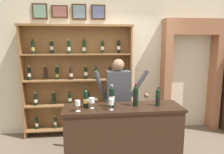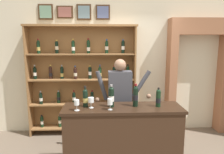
{
  "view_description": "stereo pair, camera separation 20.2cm",
  "coord_description": "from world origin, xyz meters",
  "px_view_note": "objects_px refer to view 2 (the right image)",
  "views": [
    {
      "loc": [
        -0.46,
        -2.91,
        1.94
      ],
      "look_at": [
        -0.12,
        0.12,
        1.42
      ],
      "focal_mm": 34.08,
      "sensor_mm": 36.0,
      "label": 1
    },
    {
      "loc": [
        -0.25,
        -2.93,
        1.94
      ],
      "look_at": [
        -0.12,
        0.12,
        1.42
      ],
      "focal_mm": 34.08,
      "sensor_mm": 36.0,
      "label": 2
    }
  ],
  "objects_px": {
    "wine_shelf": "(82,78)",
    "tasting_bottle_chianti": "(136,96)",
    "tasting_bottle_vin_santo": "(111,97)",
    "wine_glass_center": "(91,100)",
    "tasting_counter": "(122,140)",
    "shopkeeper": "(120,97)",
    "tasting_bottle_rosso": "(85,97)",
    "wine_glass_right": "(77,103)",
    "tasting_bottle_bianco": "(158,98)",
    "wine_glass_spare": "(110,102)"
  },
  "relations": [
    {
      "from": "wine_glass_right",
      "to": "wine_shelf",
      "type": "bearing_deg",
      "value": 92.42
    },
    {
      "from": "tasting_bottle_chianti",
      "to": "wine_glass_right",
      "type": "distance_m",
      "value": 0.84
    },
    {
      "from": "tasting_counter",
      "to": "wine_glass_right",
      "type": "height_order",
      "value": "wine_glass_right"
    },
    {
      "from": "wine_shelf",
      "to": "wine_glass_right",
      "type": "xyz_separation_m",
      "value": [
        0.07,
        -1.54,
        -0.08
      ]
    },
    {
      "from": "tasting_counter",
      "to": "tasting_bottle_bianco",
      "type": "xyz_separation_m",
      "value": [
        0.51,
        -0.01,
        0.63
      ]
    },
    {
      "from": "tasting_counter",
      "to": "wine_glass_right",
      "type": "distance_m",
      "value": 0.89
    },
    {
      "from": "tasting_bottle_rosso",
      "to": "wine_glass_right",
      "type": "bearing_deg",
      "value": -119.98
    },
    {
      "from": "shopkeeper",
      "to": "tasting_bottle_rosso",
      "type": "xyz_separation_m",
      "value": [
        -0.54,
        -0.47,
        0.13
      ]
    },
    {
      "from": "wine_glass_spare",
      "to": "tasting_bottle_bianco",
      "type": "bearing_deg",
      "value": 9.41
    },
    {
      "from": "tasting_bottle_rosso",
      "to": "tasting_bottle_bianco",
      "type": "bearing_deg",
      "value": -2.76
    },
    {
      "from": "tasting_bottle_bianco",
      "to": "wine_shelf",
      "type": "bearing_deg",
      "value": 130.63
    },
    {
      "from": "tasting_counter",
      "to": "tasting_bottle_vin_santo",
      "type": "distance_m",
      "value": 0.68
    },
    {
      "from": "tasting_counter",
      "to": "tasting_bottle_bianco",
      "type": "height_order",
      "value": "tasting_bottle_bianco"
    },
    {
      "from": "shopkeeper",
      "to": "tasting_bottle_vin_santo",
      "type": "height_order",
      "value": "shopkeeper"
    },
    {
      "from": "wine_shelf",
      "to": "tasting_bottle_chianti",
      "type": "distance_m",
      "value": 1.65
    },
    {
      "from": "wine_shelf",
      "to": "tasting_bottle_chianti",
      "type": "bearing_deg",
      "value": -57.33
    },
    {
      "from": "tasting_bottle_rosso",
      "to": "wine_glass_spare",
      "type": "relative_size",
      "value": 1.9
    },
    {
      "from": "wine_shelf",
      "to": "tasting_counter",
      "type": "distance_m",
      "value": 1.72
    },
    {
      "from": "tasting_bottle_vin_santo",
      "to": "tasting_bottle_bianco",
      "type": "bearing_deg",
      "value": -1.45
    },
    {
      "from": "tasting_counter",
      "to": "wine_glass_spare",
      "type": "relative_size",
      "value": 10.87
    },
    {
      "from": "shopkeeper",
      "to": "tasting_bottle_bianco",
      "type": "distance_m",
      "value": 0.74
    },
    {
      "from": "tasting_bottle_rosso",
      "to": "tasting_bottle_vin_santo",
      "type": "relative_size",
      "value": 0.92
    },
    {
      "from": "tasting_bottle_bianco",
      "to": "wine_glass_right",
      "type": "distance_m",
      "value": 1.16
    },
    {
      "from": "tasting_bottle_vin_santo",
      "to": "tasting_bottle_rosso",
      "type": "bearing_deg",
      "value": 174.89
    },
    {
      "from": "tasting_bottle_bianco",
      "to": "wine_glass_right",
      "type": "relative_size",
      "value": 1.84
    },
    {
      "from": "wine_glass_center",
      "to": "wine_glass_right",
      "type": "distance_m",
      "value": 0.22
    },
    {
      "from": "shopkeeper",
      "to": "wine_glass_center",
      "type": "bearing_deg",
      "value": -129.85
    },
    {
      "from": "wine_shelf",
      "to": "wine_glass_center",
      "type": "bearing_deg",
      "value": -79.98
    },
    {
      "from": "wine_shelf",
      "to": "wine_glass_center",
      "type": "relative_size",
      "value": 14.92
    },
    {
      "from": "tasting_bottle_vin_santo",
      "to": "tasting_counter",
      "type": "bearing_deg",
      "value": -4.0
    },
    {
      "from": "tasting_bottle_rosso",
      "to": "shopkeeper",
      "type": "bearing_deg",
      "value": 41.27
    },
    {
      "from": "wine_shelf",
      "to": "tasting_counter",
      "type": "bearing_deg",
      "value": -63.51
    },
    {
      "from": "wine_glass_spare",
      "to": "tasting_counter",
      "type": "bearing_deg",
      "value": 33.22
    },
    {
      "from": "shopkeeper",
      "to": "wine_glass_center",
      "type": "relative_size",
      "value": 10.91
    },
    {
      "from": "wine_glass_right",
      "to": "wine_glass_spare",
      "type": "height_order",
      "value": "wine_glass_spare"
    },
    {
      "from": "wine_glass_center",
      "to": "wine_glass_spare",
      "type": "distance_m",
      "value": 0.28
    },
    {
      "from": "tasting_bottle_vin_santo",
      "to": "wine_glass_center",
      "type": "relative_size",
      "value": 2.15
    },
    {
      "from": "tasting_counter",
      "to": "wine_glass_center",
      "type": "xyz_separation_m",
      "value": [
        -0.45,
        -0.03,
        0.61
      ]
    },
    {
      "from": "tasting_bottle_bianco",
      "to": "wine_glass_center",
      "type": "xyz_separation_m",
      "value": [
        -0.96,
        -0.02,
        -0.02
      ]
    },
    {
      "from": "tasting_counter",
      "to": "shopkeeper",
      "type": "height_order",
      "value": "shopkeeper"
    },
    {
      "from": "wine_shelf",
      "to": "tasting_counter",
      "type": "relative_size",
      "value": 1.32
    },
    {
      "from": "wine_glass_center",
      "to": "tasting_bottle_vin_santo",
      "type": "bearing_deg",
      "value": 7.25
    },
    {
      "from": "tasting_bottle_vin_santo",
      "to": "wine_glass_center",
      "type": "distance_m",
      "value": 0.29
    },
    {
      "from": "wine_shelf",
      "to": "tasting_bottle_rosso",
      "type": "relative_size",
      "value": 7.52
    },
    {
      "from": "tasting_bottle_vin_santo",
      "to": "wine_glass_spare",
      "type": "distance_m",
      "value": 0.14
    },
    {
      "from": "shopkeeper",
      "to": "tasting_bottle_rosso",
      "type": "height_order",
      "value": "shopkeeper"
    },
    {
      "from": "shopkeeper",
      "to": "tasting_bottle_bianco",
      "type": "bearing_deg",
      "value": -45.86
    },
    {
      "from": "tasting_counter",
      "to": "tasting_bottle_chianti",
      "type": "height_order",
      "value": "tasting_bottle_chianti"
    },
    {
      "from": "tasting_counter",
      "to": "shopkeeper",
      "type": "bearing_deg",
      "value": 89.56
    },
    {
      "from": "shopkeeper",
      "to": "tasting_bottle_bianco",
      "type": "relative_size",
      "value": 5.93
    }
  ]
}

